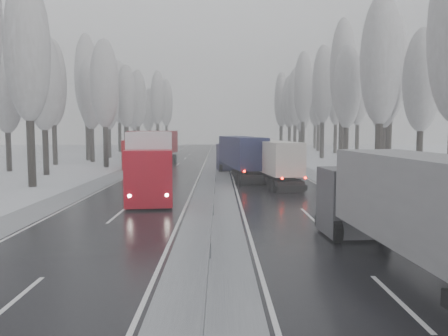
{
  "coord_description": "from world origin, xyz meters",
  "views": [
    {
      "loc": [
        0.35,
        -11.5,
        4.68
      ],
      "look_at": [
        0.68,
        16.96,
        2.2
      ],
      "focal_mm": 35.0,
      "sensor_mm": 36.0,
      "label": 1
    }
  ],
  "objects_px": {
    "box_truck_distant": "(238,145)",
    "truck_red_white": "(151,157)",
    "truck_red_red": "(153,146)",
    "truck_blue_box": "(239,154)",
    "truck_grey_tarp": "(437,214)",
    "truck_cream_box": "(267,158)"
  },
  "relations": [
    {
      "from": "box_truck_distant",
      "to": "truck_red_white",
      "type": "distance_m",
      "value": 64.08
    },
    {
      "from": "truck_red_red",
      "to": "truck_blue_box",
      "type": "bearing_deg",
      "value": -45.22
    },
    {
      "from": "truck_red_white",
      "to": "truck_red_red",
      "type": "bearing_deg",
      "value": 90.85
    },
    {
      "from": "truck_grey_tarp",
      "to": "truck_red_red",
      "type": "height_order",
      "value": "truck_red_red"
    },
    {
      "from": "truck_grey_tarp",
      "to": "truck_blue_box",
      "type": "relative_size",
      "value": 0.97
    },
    {
      "from": "truck_grey_tarp",
      "to": "truck_red_red",
      "type": "distance_m",
      "value": 46.88
    },
    {
      "from": "truck_cream_box",
      "to": "truck_red_red",
      "type": "xyz_separation_m",
      "value": [
        -12.86,
        17.86,
        0.49
      ]
    },
    {
      "from": "truck_grey_tarp",
      "to": "truck_cream_box",
      "type": "xyz_separation_m",
      "value": [
        -1.88,
        26.64,
        -0.1
      ]
    },
    {
      "from": "box_truck_distant",
      "to": "truck_red_white",
      "type": "height_order",
      "value": "truck_red_white"
    },
    {
      "from": "truck_grey_tarp",
      "to": "box_truck_distant",
      "type": "bearing_deg",
      "value": 87.8
    },
    {
      "from": "truck_grey_tarp",
      "to": "truck_red_white",
      "type": "bearing_deg",
      "value": 115.06
    },
    {
      "from": "truck_red_white",
      "to": "truck_red_red",
      "type": "xyz_separation_m",
      "value": [
        -3.43,
        23.8,
        0.02
      ]
    },
    {
      "from": "truck_cream_box",
      "to": "box_truck_distant",
      "type": "distance_m",
      "value": 57.46
    },
    {
      "from": "truck_grey_tarp",
      "to": "truck_red_white",
      "type": "xyz_separation_m",
      "value": [
        -11.31,
        20.7,
        0.37
      ]
    },
    {
      "from": "truck_cream_box",
      "to": "truck_red_white",
      "type": "height_order",
      "value": "truck_red_white"
    },
    {
      "from": "box_truck_distant",
      "to": "truck_red_white",
      "type": "xyz_separation_m",
      "value": [
        -9.28,
        -63.39,
        1.34
      ]
    },
    {
      "from": "truck_cream_box",
      "to": "truck_blue_box",
      "type": "bearing_deg",
      "value": 110.45
    },
    {
      "from": "truck_grey_tarp",
      "to": "truck_red_red",
      "type": "bearing_deg",
      "value": 104.74
    },
    {
      "from": "truck_blue_box",
      "to": "truck_grey_tarp",
      "type": "bearing_deg",
      "value": -89.92
    },
    {
      "from": "box_truck_distant",
      "to": "truck_red_red",
      "type": "height_order",
      "value": "truck_red_red"
    },
    {
      "from": "truck_blue_box",
      "to": "truck_cream_box",
      "type": "distance_m",
      "value": 4.96
    },
    {
      "from": "truck_blue_box",
      "to": "box_truck_distant",
      "type": "xyz_separation_m",
      "value": [
        2.21,
        53.1,
        -1.04
      ]
    }
  ]
}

